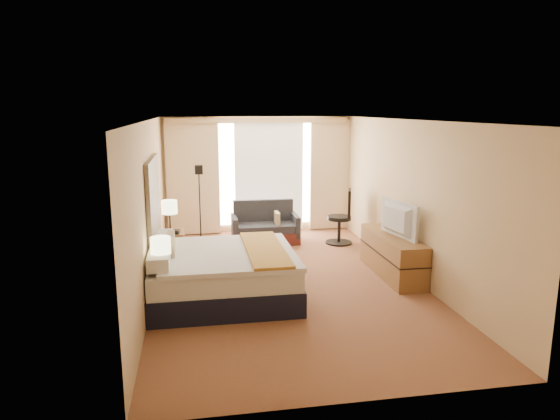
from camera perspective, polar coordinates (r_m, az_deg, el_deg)
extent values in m
cube|color=maroon|center=(8.26, 0.66, -8.11)|extent=(4.20, 7.00, 0.02)
cube|color=white|center=(7.78, 0.71, 10.23)|extent=(4.20, 7.00, 0.02)
cube|color=#D5AE82|center=(11.33, -2.57, 4.05)|extent=(4.20, 0.02, 2.60)
cube|color=#D5AE82|center=(4.63, 8.71, -7.24)|extent=(4.20, 0.02, 2.60)
cube|color=#D5AE82|center=(7.82, -14.63, 0.26)|extent=(0.02, 7.00, 2.60)
cube|color=#D5AE82|center=(8.55, 14.66, 1.21)|extent=(0.02, 7.00, 2.60)
cube|color=black|center=(8.01, -14.23, 0.41)|extent=(0.06, 1.85, 1.50)
cube|color=brown|center=(7.07, -12.99, -9.51)|extent=(0.45, 0.52, 0.55)
cube|color=brown|center=(9.44, -12.24, -4.09)|extent=(0.45, 0.52, 0.55)
cube|color=brown|center=(8.66, 12.71, -5.03)|extent=(0.50, 1.80, 0.70)
cube|color=white|center=(11.34, -1.29, 4.16)|extent=(2.30, 0.02, 2.30)
cube|color=beige|center=(11.13, -9.93, 3.59)|extent=(1.15, 0.09, 2.50)
cube|color=beige|center=(11.55, 5.68, 3.99)|extent=(0.90, 0.09, 2.50)
cube|color=silver|center=(11.30, -1.26, 3.88)|extent=(1.55, 0.04, 2.50)
cube|color=#D5AE82|center=(11.08, -2.52, 10.20)|extent=(4.00, 0.16, 0.12)
cube|color=black|center=(7.55, -6.48, -8.69)|extent=(2.11, 1.91, 0.35)
cube|color=silver|center=(7.45, -6.54, -6.33)|extent=(2.06, 1.86, 0.30)
cube|color=silver|center=(7.40, -5.95, -5.01)|extent=(1.93, 1.93, 0.07)
cube|color=#B16F29|center=(7.44, -1.77, -4.46)|extent=(0.55, 1.93, 0.04)
cube|color=silver|center=(6.92, -13.63, -5.37)|extent=(0.28, 0.78, 0.18)
cube|color=silver|center=(7.81, -13.22, -3.41)|extent=(0.28, 0.78, 0.18)
cube|color=beige|center=(7.35, -12.33, -4.00)|extent=(0.10, 0.42, 0.36)
cube|color=#521E17|center=(10.54, -1.71, -3.05)|extent=(1.39, 0.75, 0.25)
cube|color=#2E2E33|center=(10.44, -1.68, -2.04)|extent=(1.29, 0.60, 0.16)
cube|color=#2E2E33|center=(10.72, -1.93, -0.22)|extent=(1.29, 0.15, 0.54)
cube|color=#2E2E33|center=(10.42, -5.22, -1.94)|extent=(0.11, 0.74, 0.44)
cube|color=#2E2E33|center=(10.58, 1.74, -1.69)|extent=(0.11, 0.74, 0.44)
cube|color=beige|center=(10.44, -0.34, -1.09)|extent=(0.08, 0.35, 0.32)
cube|color=black|center=(10.32, -8.99, -4.14)|extent=(0.21, 0.21, 0.02)
cylinder|color=black|center=(10.15, -9.12, -0.01)|extent=(0.03, 0.03, 1.49)
cube|color=black|center=(10.02, -9.27, 4.57)|extent=(0.15, 0.15, 0.17)
cylinder|color=black|center=(10.55, 6.73, -3.71)|extent=(0.56, 0.56, 0.03)
cylinder|color=black|center=(10.48, 6.76, -2.27)|extent=(0.07, 0.07, 0.50)
cylinder|color=black|center=(10.42, 6.80, -0.90)|extent=(0.49, 0.49, 0.08)
cube|color=black|center=(10.36, 7.95, 0.80)|extent=(0.19, 0.44, 0.56)
cube|color=black|center=(6.93, -13.32, -7.37)|extent=(0.09, 0.09, 0.04)
cylinder|color=black|center=(6.87, -13.40, -5.91)|extent=(0.03, 0.03, 0.33)
cylinder|color=#FFF6BF|center=(6.81, -13.49, -3.96)|extent=(0.27, 0.27, 0.23)
cube|color=black|center=(9.34, -12.41, -2.41)|extent=(0.10, 0.10, 0.04)
cylinder|color=black|center=(9.29, -12.47, -1.23)|extent=(0.03, 0.03, 0.35)
cylinder|color=#FFF6BF|center=(9.24, -12.54, 0.33)|extent=(0.28, 0.28, 0.24)
cube|color=#99CFED|center=(6.99, -12.55, -6.88)|extent=(0.14, 0.14, 0.11)
cube|color=black|center=(9.23, -11.94, -2.47)|extent=(0.20, 0.17, 0.07)
imported|color=black|center=(8.38, 12.87, -1.05)|extent=(0.30, 1.03, 0.59)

